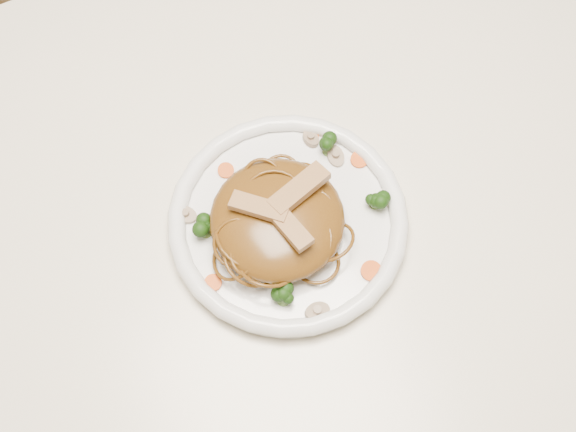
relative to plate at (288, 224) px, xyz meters
name	(u,v)px	position (x,y,z in m)	size (l,w,h in m)	color
ground	(285,350)	(0.01, 0.04, -0.76)	(4.00, 4.00, 0.00)	#55391D
table	(283,225)	(0.01, 0.04, -0.11)	(1.20, 0.80, 0.75)	beige
plate	(288,224)	(0.00, 0.00, 0.00)	(0.26, 0.26, 0.02)	white
noodle_mound	(277,219)	(-0.01, 0.00, 0.03)	(0.14, 0.14, 0.05)	brown
chicken_a	(299,189)	(0.02, 0.00, 0.07)	(0.07, 0.02, 0.01)	tan
chicken_b	(259,207)	(-0.03, 0.01, 0.06)	(0.06, 0.02, 0.01)	tan
chicken_c	(288,225)	(-0.01, -0.03, 0.06)	(0.06, 0.02, 0.01)	tan
broccoli_0	(329,144)	(0.08, 0.06, 0.02)	(0.03, 0.03, 0.03)	#19390C
broccoli_1	(205,228)	(-0.09, 0.03, 0.02)	(0.02, 0.02, 0.03)	#19390C
broccoli_2	(283,296)	(-0.04, -0.08, 0.02)	(0.03, 0.03, 0.03)	#19390C
broccoli_3	(377,199)	(0.10, -0.02, 0.02)	(0.02, 0.02, 0.03)	#19390C
carrot_0	(311,138)	(0.07, 0.08, 0.01)	(0.02, 0.02, 0.01)	#EA4308
carrot_1	(213,283)	(-0.10, -0.03, 0.01)	(0.02, 0.02, 0.01)	#EA4308
carrot_2	(359,160)	(0.11, 0.03, 0.01)	(0.02, 0.02, 0.01)	#EA4308
carrot_3	(226,171)	(-0.04, 0.09, 0.01)	(0.02, 0.02, 0.01)	#EA4308
carrot_4	(371,271)	(0.05, -0.09, 0.01)	(0.02, 0.02, 0.01)	#EA4308
mushroom_0	(317,311)	(-0.02, -0.11, 0.01)	(0.03, 0.03, 0.01)	gray
mushroom_1	(336,156)	(0.08, 0.05, 0.01)	(0.03, 0.03, 0.01)	gray
mushroom_2	(186,215)	(-0.10, 0.06, 0.01)	(0.03, 0.03, 0.01)	gray
mushroom_3	(311,139)	(0.07, 0.08, 0.01)	(0.02, 0.02, 0.01)	gray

